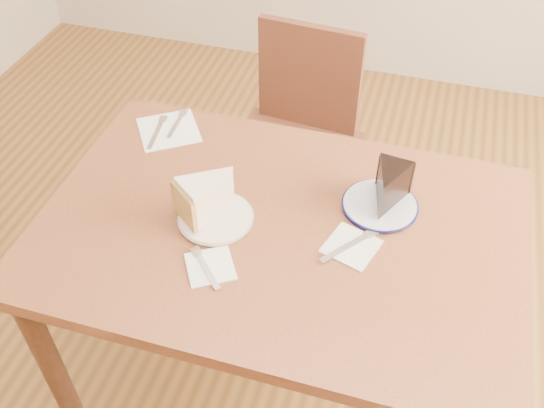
{
  "coord_description": "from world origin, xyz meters",
  "views": [
    {
      "loc": [
        0.28,
        -1.0,
        1.84
      ],
      "look_at": [
        -0.03,
        0.02,
        0.8
      ],
      "focal_mm": 40.0,
      "sensor_mm": 36.0,
      "label": 1
    }
  ],
  "objects_px": {
    "chair_far": "(294,144)",
    "plate_cream": "(216,218)",
    "carrot_cake": "(210,195)",
    "plate_navy": "(380,205)",
    "chocolate_cake": "(388,190)",
    "table": "(279,252)"
  },
  "relations": [
    {
      "from": "chair_far",
      "to": "plate_cream",
      "type": "xyz_separation_m",
      "value": [
        -0.03,
        -0.67,
        0.27
      ]
    },
    {
      "from": "carrot_cake",
      "to": "plate_cream",
      "type": "bearing_deg",
      "value": -10.11
    },
    {
      "from": "plate_cream",
      "to": "plate_navy",
      "type": "xyz_separation_m",
      "value": [
        0.39,
        0.16,
        0.0
      ]
    },
    {
      "from": "plate_navy",
      "to": "carrot_cake",
      "type": "xyz_separation_m",
      "value": [
        -0.4,
        -0.14,
        0.05
      ]
    },
    {
      "from": "plate_navy",
      "to": "chocolate_cake",
      "type": "height_order",
      "value": "chocolate_cake"
    },
    {
      "from": "table",
      "to": "plate_cream",
      "type": "distance_m",
      "value": 0.19
    },
    {
      "from": "table",
      "to": "chocolate_cake",
      "type": "bearing_deg",
      "value": 30.33
    },
    {
      "from": "chair_far",
      "to": "chocolate_cake",
      "type": "relative_size",
      "value": 6.99
    },
    {
      "from": "carrot_cake",
      "to": "table",
      "type": "bearing_deg",
      "value": 39.58
    },
    {
      "from": "plate_navy",
      "to": "plate_cream",
      "type": "bearing_deg",
      "value": -157.29
    },
    {
      "from": "plate_cream",
      "to": "carrot_cake",
      "type": "relative_size",
      "value": 1.33
    },
    {
      "from": "table",
      "to": "plate_navy",
      "type": "relative_size",
      "value": 6.43
    },
    {
      "from": "table",
      "to": "carrot_cake",
      "type": "distance_m",
      "value": 0.24
    },
    {
      "from": "plate_navy",
      "to": "chocolate_cake",
      "type": "xyz_separation_m",
      "value": [
        0.01,
        0.0,
        0.05
      ]
    },
    {
      "from": "plate_cream",
      "to": "chocolate_cake",
      "type": "distance_m",
      "value": 0.44
    },
    {
      "from": "carrot_cake",
      "to": "chocolate_cake",
      "type": "xyz_separation_m",
      "value": [
        0.42,
        0.14,
        -0.0
      ]
    },
    {
      "from": "plate_navy",
      "to": "chair_far",
      "type": "bearing_deg",
      "value": 125.12
    },
    {
      "from": "carrot_cake",
      "to": "plate_navy",
      "type": "bearing_deg",
      "value": 57.56
    },
    {
      "from": "table",
      "to": "chair_far",
      "type": "relative_size",
      "value": 1.36
    },
    {
      "from": "chair_far",
      "to": "chocolate_cake",
      "type": "xyz_separation_m",
      "value": [
        0.37,
        -0.5,
        0.32
      ]
    },
    {
      "from": "table",
      "to": "chair_far",
      "type": "height_order",
      "value": "chair_far"
    },
    {
      "from": "plate_cream",
      "to": "chair_far",
      "type": "bearing_deg",
      "value": 87.36
    }
  ]
}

